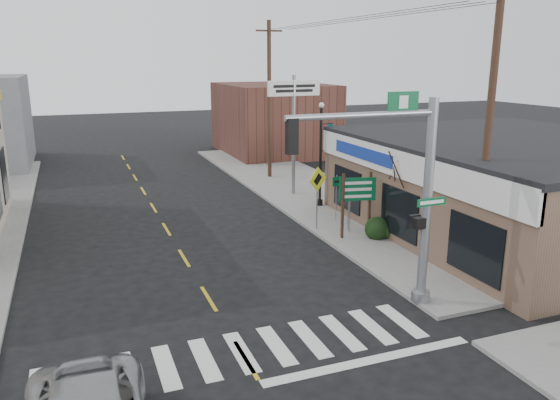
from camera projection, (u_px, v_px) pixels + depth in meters
name	position (u px, v px, depth m)	size (l,w,h in m)	color
ground	(246.00, 360.00, 14.19)	(140.00, 140.00, 0.00)	black
sidewalk_right	(333.00, 204.00, 29.04)	(6.00, 38.00, 0.13)	slate
center_line	(184.00, 258.00, 21.41)	(0.12, 56.00, 0.01)	gold
crosswalk	(241.00, 352.00, 14.55)	(11.00, 2.20, 0.01)	silver
thrift_store	(516.00, 189.00, 24.16)	(12.00, 14.00, 4.00)	brown
bldg_distant_right	(274.00, 119.00, 44.75)	(8.00, 10.00, 5.60)	#542F26
traffic_signal_pole	(407.00, 183.00, 16.11)	(5.19, 0.39, 6.57)	gray
guide_sign	(357.00, 196.00, 23.17)	(1.60, 0.14, 2.80)	#432C1F
fire_hydrant	(386.00, 229.00, 23.28)	(0.24, 0.24, 0.77)	gold
ped_crossing_sign	(317.00, 187.00, 24.18)	(1.11, 0.08, 2.85)	gray
lamp_post	(322.00, 147.00, 27.87)	(0.69, 0.54, 5.33)	black
dance_center_sign	(294.00, 105.00, 29.89)	(3.11, 0.19, 6.60)	gray
bare_tree	(406.00, 158.00, 22.03)	(2.26, 2.26, 4.51)	black
shrub_front	(446.00, 235.00, 22.27)	(1.26, 1.26, 0.94)	#153D17
shrub_back	(377.00, 229.00, 23.37)	(1.04, 1.04, 0.78)	black
utility_pole_near	(488.00, 129.00, 18.45)	(1.75, 0.26, 10.06)	#432A1E
utility_pole_far	(269.00, 99.00, 34.38)	(1.69, 0.25, 9.75)	#41271C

